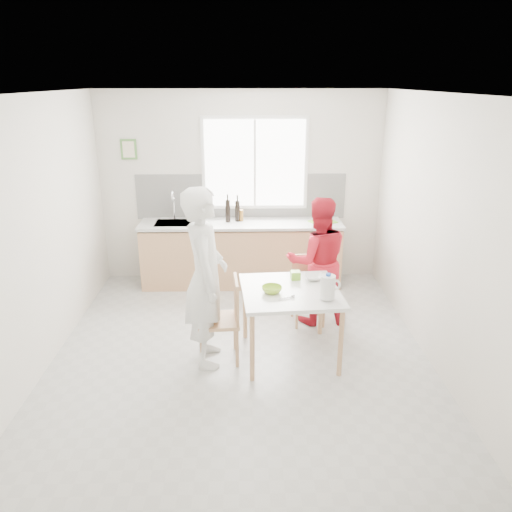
# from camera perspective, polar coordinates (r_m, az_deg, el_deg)

# --- Properties ---
(ground) EXTENTS (4.50, 4.50, 0.00)m
(ground) POSITION_cam_1_polar(r_m,az_deg,el_deg) (5.58, -1.75, -10.82)
(ground) COLOR #B7B7B2
(ground) RESTS_ON ground
(room_shell) EXTENTS (4.50, 4.50, 4.50)m
(room_shell) POSITION_cam_1_polar(r_m,az_deg,el_deg) (4.95, -1.94, 5.83)
(room_shell) COLOR silver
(room_shell) RESTS_ON ground
(window) EXTENTS (1.50, 0.06, 1.30)m
(window) POSITION_cam_1_polar(r_m,az_deg,el_deg) (7.13, -0.14, 10.53)
(window) COLOR white
(window) RESTS_ON room_shell
(backsplash) EXTENTS (3.00, 0.02, 0.65)m
(backsplash) POSITION_cam_1_polar(r_m,az_deg,el_deg) (7.23, -1.73, 6.82)
(backsplash) COLOR white
(backsplash) RESTS_ON room_shell
(picture_frame) EXTENTS (0.22, 0.03, 0.28)m
(picture_frame) POSITION_cam_1_polar(r_m,az_deg,el_deg) (7.28, -14.35, 11.73)
(picture_frame) COLOR #518B3F
(picture_frame) RESTS_ON room_shell
(kitchen_counter) EXTENTS (2.84, 0.64, 1.37)m
(kitchen_counter) POSITION_cam_1_polar(r_m,az_deg,el_deg) (7.17, -1.71, 0.01)
(kitchen_counter) COLOR tan
(kitchen_counter) RESTS_ON ground
(dining_table) EXTENTS (1.07, 1.07, 0.77)m
(dining_table) POSITION_cam_1_polar(r_m,az_deg,el_deg) (5.20, 3.93, -4.66)
(dining_table) COLOR white
(dining_table) RESTS_ON ground
(chair_left) EXTENTS (0.45, 0.45, 0.91)m
(chair_left) POSITION_cam_1_polar(r_m,az_deg,el_deg) (5.22, -3.56, -6.86)
(chair_left) COLOR tan
(chair_left) RESTS_ON ground
(chair_far) EXTENTS (0.41, 0.41, 0.82)m
(chair_far) POSITION_cam_1_polar(r_m,az_deg,el_deg) (6.09, 5.89, -3.41)
(chair_far) COLOR tan
(chair_far) RESTS_ON ground
(person_white) EXTENTS (0.50, 0.71, 1.87)m
(person_white) POSITION_cam_1_polar(r_m,az_deg,el_deg) (5.04, -5.80, -2.51)
(person_white) COLOR white
(person_white) RESTS_ON ground
(person_red) EXTENTS (0.80, 0.64, 1.55)m
(person_red) POSITION_cam_1_polar(r_m,az_deg,el_deg) (5.97, 7.05, -0.60)
(person_red) COLOR red
(person_red) RESTS_ON ground
(bowl_green) EXTENTS (0.22, 0.22, 0.06)m
(bowl_green) POSITION_cam_1_polar(r_m,az_deg,el_deg) (5.09, 1.83, -3.84)
(bowl_green) COLOR #A1D330
(bowl_green) RESTS_ON dining_table
(bowl_white) EXTENTS (0.23, 0.23, 0.05)m
(bowl_white) POSITION_cam_1_polar(r_m,az_deg,el_deg) (5.44, 6.65, -2.42)
(bowl_white) COLOR white
(bowl_white) RESTS_ON dining_table
(milk_jug) EXTENTS (0.20, 0.15, 0.26)m
(milk_jug) POSITION_cam_1_polar(r_m,az_deg,el_deg) (4.93, 8.25, -3.48)
(milk_jug) COLOR white
(milk_jug) RESTS_ON dining_table
(green_box) EXTENTS (0.11, 0.11, 0.09)m
(green_box) POSITION_cam_1_polar(r_m,az_deg,el_deg) (5.43, 4.52, -2.21)
(green_box) COLOR #7BC32D
(green_box) RESTS_ON dining_table
(spoon) EXTENTS (0.15, 0.08, 0.01)m
(spoon) POSITION_cam_1_polar(r_m,az_deg,el_deg) (4.96, 3.46, -4.80)
(spoon) COLOR #A5A5AA
(spoon) RESTS_ON dining_table
(cutting_board) EXTENTS (0.42, 0.37, 0.01)m
(cutting_board) POSITION_cam_1_polar(r_m,az_deg,el_deg) (7.09, 7.65, 3.90)
(cutting_board) COLOR #74BB2B
(cutting_board) RESTS_ON kitchen_counter
(wine_bottle_a) EXTENTS (0.07, 0.07, 0.32)m
(wine_bottle_a) POSITION_cam_1_polar(r_m,az_deg,el_deg) (7.02, -3.24, 5.19)
(wine_bottle_a) COLOR black
(wine_bottle_a) RESTS_ON kitchen_counter
(wine_bottle_b) EXTENTS (0.07, 0.07, 0.30)m
(wine_bottle_b) POSITION_cam_1_polar(r_m,az_deg,el_deg) (7.05, -2.13, 5.19)
(wine_bottle_b) COLOR black
(wine_bottle_b) RESTS_ON kitchen_counter
(jar_amber) EXTENTS (0.06, 0.06, 0.16)m
(jar_amber) POSITION_cam_1_polar(r_m,az_deg,el_deg) (7.07, -1.71, 4.66)
(jar_amber) COLOR brown
(jar_amber) RESTS_ON kitchen_counter
(soap_bottle) EXTENTS (0.10, 0.10, 0.21)m
(soap_bottle) POSITION_cam_1_polar(r_m,az_deg,el_deg) (7.11, -6.47, 4.83)
(soap_bottle) COLOR #999999
(soap_bottle) RESTS_ON kitchen_counter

